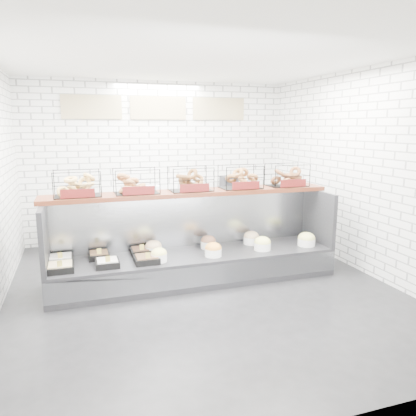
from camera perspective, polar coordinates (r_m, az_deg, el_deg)
name	(u,v)px	position (r m, az deg, el deg)	size (l,w,h in m)	color
ground	(202,287)	(5.64, -0.89, -11.11)	(5.50, 5.50, 0.00)	black
room_shell	(189,134)	(5.79, -2.75, 10.39)	(5.02, 5.51, 3.01)	white
display_case	(194,257)	(5.83, -2.01, -6.92)	(4.00, 0.90, 1.20)	black
bagel_shelf	(191,182)	(5.76, -2.48, 3.65)	(4.10, 0.50, 0.40)	#421A0E
prep_counter	(164,217)	(7.75, -6.26, -1.27)	(4.00, 0.60, 1.20)	#93969B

